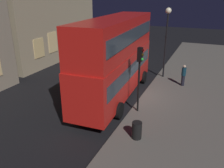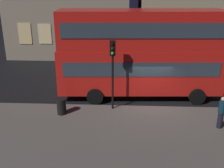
% 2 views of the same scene
% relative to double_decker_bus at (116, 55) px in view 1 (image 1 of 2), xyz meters
% --- Properties ---
extents(ground_plane, '(80.00, 80.00, 0.00)m').
position_rel_double_decker_bus_xyz_m(ground_plane, '(0.72, -1.31, -3.18)').
color(ground_plane, black).
extents(sidewalk_slab, '(44.00, 7.87, 0.12)m').
position_rel_double_decker_bus_xyz_m(sidewalk_slab, '(0.72, -5.70, -3.12)').
color(sidewalk_slab, '#5B564F').
rests_on(sidewalk_slab, ground).
extents(double_decker_bus, '(10.75, 3.18, 5.74)m').
position_rel_double_decker_bus_xyz_m(double_decker_bus, '(0.00, 0.00, 0.00)').
color(double_decker_bus, red).
rests_on(double_decker_bus, ground).
extents(traffic_light_near_kerb, '(0.33, 0.37, 4.15)m').
position_rel_double_decker_bus_xyz_m(traffic_light_near_kerb, '(-1.67, -2.24, -0.08)').
color(traffic_light_near_kerb, black).
rests_on(traffic_light_near_kerb, sidewalk_slab).
extents(street_lamp, '(0.49, 0.49, 6.00)m').
position_rel_double_decker_bus_xyz_m(street_lamp, '(5.57, -2.35, 1.25)').
color(street_lamp, black).
rests_on(street_lamp, sidewalk_slab).
extents(pedestrian, '(0.35, 0.35, 1.75)m').
position_rel_double_decker_bus_xyz_m(pedestrian, '(4.04, -4.27, -2.16)').
color(pedestrian, black).
rests_on(pedestrian, sidewalk_slab).
extents(litter_bin, '(0.52, 0.52, 0.93)m').
position_rel_double_decker_bus_xyz_m(litter_bin, '(-4.58, -3.09, -2.60)').
color(litter_bin, black).
rests_on(litter_bin, sidewalk_slab).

